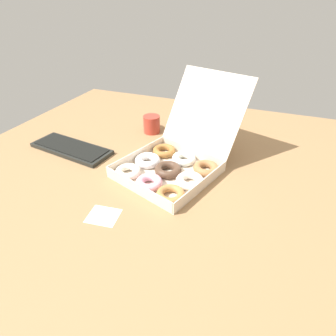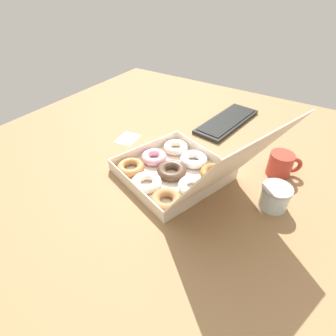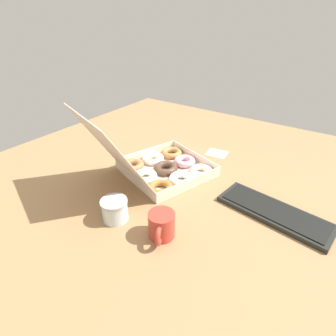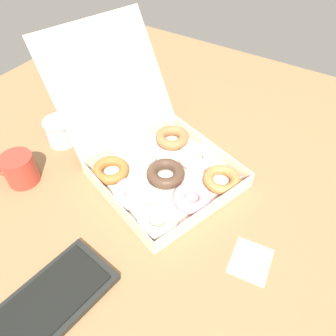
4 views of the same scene
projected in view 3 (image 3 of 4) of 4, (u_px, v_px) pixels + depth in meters
The scene contains 6 objects.
ground_plane at pixel (179, 175), 121.01cm from camera, with size 180.00×180.00×2.00cm, color #936D47.
donut_box at pixel (161, 167), 118.52cm from camera, with size 49.64×60.84×34.68cm.
keyboard at pixel (274, 212), 95.54cm from camera, with size 41.55×19.73×2.20cm.
coffee_mug at pixel (161, 225), 84.48cm from camera, with size 8.76×11.89×8.99cm.
glass_jar at pixel (115, 210), 91.94cm from camera, with size 9.50×9.50×8.14cm.
paper_napkin at pixel (217, 153), 138.07cm from camera, with size 10.21×8.68×0.15cm, color white.
Camera 3 is at (-54.36, 86.94, 63.54)cm, focal length 28.00 mm.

